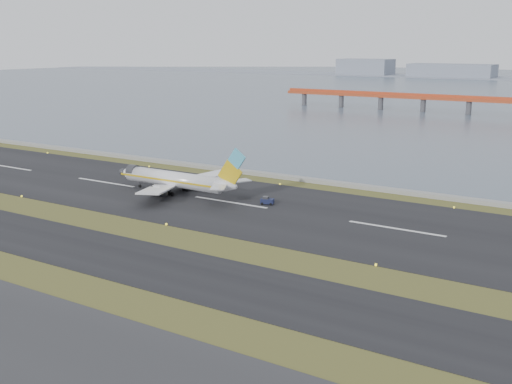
{
  "coord_description": "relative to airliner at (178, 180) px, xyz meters",
  "views": [
    {
      "loc": [
        82.4,
        -87.42,
        35.85
      ],
      "look_at": [
        12.2,
        22.0,
        5.61
      ],
      "focal_mm": 45.0,
      "sensor_mm": 36.0,
      "label": 1
    }
  ],
  "objects": [
    {
      "name": "pushback_tug",
      "position": [
        23.88,
        2.61,
        -2.54
      ],
      "size": [
        3.31,
        2.47,
        1.89
      ],
      "rotation": [
        0.0,
        0.0,
        0.31
      ],
      "color": "#151A3A",
      "rests_on": "ground"
    },
    {
      "name": "runway_strip",
      "position": [
        15.73,
        -0.34,
        -3.41
      ],
      "size": [
        1000.0,
        45.0,
        0.1
      ],
      "primitive_type": "cube",
      "color": "black",
      "rests_on": "ground"
    },
    {
      "name": "ground",
      "position": [
        15.73,
        -30.34,
        -3.46
      ],
      "size": [
        1000.0,
        1000.0,
        0.0
      ],
      "primitive_type": "plane",
      "color": "#3F4D1B",
      "rests_on": "ground"
    },
    {
      "name": "seawall",
      "position": [
        15.73,
        29.66,
        -2.96
      ],
      "size": [
        1000.0,
        2.5,
        1.0
      ],
      "primitive_type": "cube",
      "color": "gray",
      "rests_on": "ground"
    },
    {
      "name": "taxiway_strip",
      "position": [
        15.73,
        -42.34,
        -3.41
      ],
      "size": [
        1000.0,
        18.0,
        0.1
      ],
      "primitive_type": "cube",
      "color": "black",
      "rests_on": "ground"
    },
    {
      "name": "airliner",
      "position": [
        0.0,
        0.0,
        0.0
      ],
      "size": [
        38.52,
        32.89,
        12.8
      ],
      "color": "white",
      "rests_on": "ground"
    }
  ]
}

